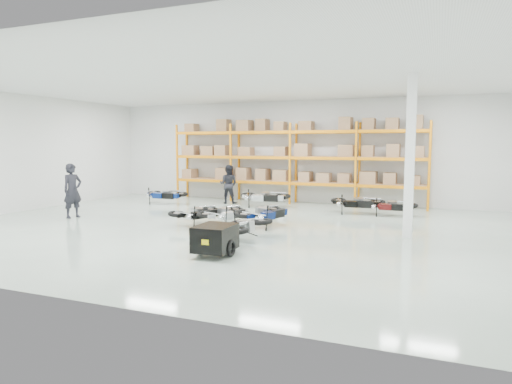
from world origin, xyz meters
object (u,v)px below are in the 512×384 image
at_px(moto_silver_left, 226,210).
at_px(person_left, 73,191).
at_px(moto_blue_centre, 264,210).
at_px(moto_back_d, 391,203).
at_px(moto_back_a, 165,192).
at_px(moto_touring_right, 243,222).
at_px(trailer, 215,238).
at_px(moto_back_b, 264,194).
at_px(moto_back_c, 357,200).
at_px(moto_black_far_left, 198,210).
at_px(person_back, 228,184).

height_order(moto_silver_left, person_left, person_left).
relative_size(moto_blue_centre, moto_back_d, 1.13).
xyz_separation_m(moto_blue_centre, moto_back_a, (-5.99, 3.55, -0.02)).
relative_size(moto_back_a, moto_back_d, 1.08).
xyz_separation_m(moto_touring_right, moto_back_a, (-6.25, 5.87, -0.02)).
height_order(moto_silver_left, trailer, moto_silver_left).
distance_m(moto_silver_left, moto_back_b, 4.49).
distance_m(moto_touring_right, moto_back_a, 8.58).
height_order(moto_silver_left, moto_back_a, moto_back_a).
bearing_deg(moto_back_c, moto_back_a, 89.54).
relative_size(moto_touring_right, trailer, 1.04).
xyz_separation_m(moto_blue_centre, moto_back_d, (3.46, 3.73, -0.06)).
height_order(moto_black_far_left, moto_back_d, moto_black_far_left).
distance_m(moto_black_far_left, trailer, 4.18).
bearing_deg(moto_black_far_left, moto_back_d, -117.60).
relative_size(moto_blue_centre, moto_touring_right, 1.00).
xyz_separation_m(moto_back_b, person_back, (-1.88, 0.55, 0.29)).
relative_size(trailer, person_back, 1.01).
distance_m(moto_back_a, moto_back_d, 9.45).
bearing_deg(moto_blue_centre, trailer, 111.72).
relative_size(moto_back_b, person_left, 0.94).
bearing_deg(trailer, person_left, 155.10).
xyz_separation_m(moto_back_a, moto_back_b, (4.38, 0.63, 0.03)).
relative_size(moto_touring_right, moto_back_a, 1.04).
xyz_separation_m(trailer, moto_back_c, (1.97, 7.75, 0.11)).
height_order(moto_blue_centre, moto_touring_right, moto_blue_centre).
relative_size(moto_back_b, person_back, 1.07).
bearing_deg(trailer, moto_blue_centre, 92.31).
distance_m(moto_blue_centre, moto_back_b, 4.49).
xyz_separation_m(moto_back_b, moto_back_d, (5.07, -0.45, -0.07)).
xyz_separation_m(moto_back_a, person_left, (-0.93, -4.38, 0.44)).
height_order(moto_blue_centre, moto_back_b, moto_back_b).
height_order(moto_back_b, person_back, person_back).
distance_m(moto_back_d, person_left, 11.34).
height_order(moto_touring_right, moto_back_c, moto_touring_right).
xyz_separation_m(moto_blue_centre, trailer, (0.27, -3.92, -0.13)).
bearing_deg(trailer, moto_silver_left, 110.51).
relative_size(moto_silver_left, person_left, 0.87).
distance_m(moto_silver_left, moto_black_far_left, 0.92).
bearing_deg(moto_black_far_left, person_back, -49.91).
bearing_deg(moto_back_a, moto_blue_centre, -118.49).
height_order(moto_blue_centre, moto_black_far_left, moto_blue_centre).
bearing_deg(moto_black_far_left, moto_back_a, -20.90).
xyz_separation_m(moto_silver_left, trailer, (1.48, -3.63, -0.09)).
bearing_deg(moto_back_a, moto_black_far_left, -133.94).
xyz_separation_m(moto_silver_left, moto_black_far_left, (-0.90, -0.20, -0.01)).
bearing_deg(person_back, moto_touring_right, 113.07).
xyz_separation_m(moto_touring_right, person_back, (-3.76, 7.05, 0.30)).
height_order(moto_black_far_left, moto_back_b, moto_back_b).
xyz_separation_m(moto_touring_right, moto_back_d, (3.19, 6.05, -0.06)).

